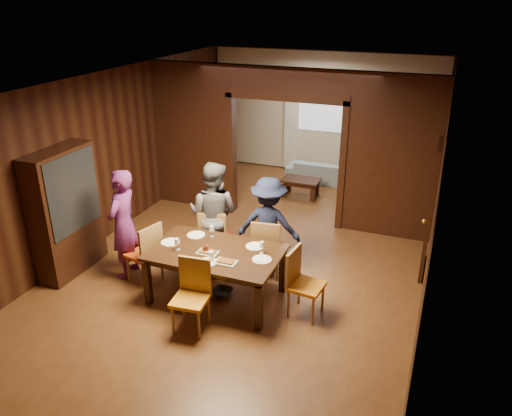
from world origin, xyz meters
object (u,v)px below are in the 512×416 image
at_px(coffee_table, 301,188).
at_px(person_purple, 123,224).
at_px(sofa, 324,172).
at_px(chair_right, 306,284).
at_px(person_grey, 214,214).
at_px(hutch, 66,212).
at_px(person_navy, 269,225).
at_px(chair_left, 143,252).
at_px(chair_far_r, 268,246).
at_px(chair_near, 190,298).
at_px(dining_table, 216,274).
at_px(chair_far_l, 215,236).

bearing_deg(coffee_table, person_purple, -111.57).
xyz_separation_m(sofa, chair_right, (1.04, -5.19, 0.23)).
xyz_separation_m(person_grey, hutch, (-2.02, -1.02, 0.13)).
xyz_separation_m(person_navy, chair_right, (0.90, -0.98, -0.29)).
height_order(chair_left, chair_far_r, same).
distance_m(person_navy, chair_left, 1.96).
xyz_separation_m(person_grey, person_navy, (0.89, 0.12, -0.09)).
distance_m(chair_left, chair_near, 1.49).
bearing_deg(chair_near, dining_table, 85.21).
relative_size(person_grey, chair_far_l, 1.79).
height_order(person_navy, chair_left, person_navy).
height_order(person_purple, hutch, hutch).
xyz_separation_m(chair_far_l, chair_far_r, (0.92, -0.02, 0.00)).
bearing_deg(hutch, sofa, 62.62).
xyz_separation_m(chair_left, chair_far_l, (0.78, 0.88, 0.00)).
xyz_separation_m(chair_right, chair_near, (-1.31, -0.86, 0.00)).
distance_m(sofa, chair_far_r, 4.38).
bearing_deg(sofa, chair_near, 87.38).
bearing_deg(person_navy, person_grey, 0.10).
distance_m(chair_right, chair_far_r, 1.19).
bearing_deg(person_purple, dining_table, 82.73).
relative_size(person_grey, hutch, 0.87).
height_order(person_purple, coffee_table, person_purple).
height_order(dining_table, chair_right, chair_right).
bearing_deg(chair_near, coffee_table, 84.26).
height_order(dining_table, chair_far_r, chair_far_r).
relative_size(person_purple, chair_near, 1.79).
bearing_deg(chair_left, sofa, 178.97).
bearing_deg(chair_far_l, person_purple, 20.57).
distance_m(person_purple, chair_right, 2.93).
xyz_separation_m(chair_far_l, chair_near, (0.46, -1.71, 0.00)).
bearing_deg(chair_near, hutch, 158.76).
bearing_deg(person_grey, chair_far_l, 145.86).
height_order(person_grey, sofa, person_grey).
height_order(person_grey, dining_table, person_grey).
relative_size(dining_table, hutch, 0.92).
bearing_deg(person_navy, dining_table, 60.30).
bearing_deg(chair_right, hutch, 99.38).
bearing_deg(chair_near, chair_far_l, 99.67).
bearing_deg(chair_far_r, dining_table, 53.95).
xyz_separation_m(coffee_table, chair_far_r, (0.43, -3.30, 0.28)).
relative_size(chair_far_l, chair_near, 1.00).
relative_size(coffee_table, hutch, 0.40).
relative_size(person_navy, chair_far_l, 1.60).
height_order(person_navy, chair_near, person_navy).
height_order(chair_left, chair_far_l, same).
relative_size(person_navy, chair_near, 1.60).
bearing_deg(chair_near, person_navy, 71.91).
bearing_deg(chair_far_r, sofa, -95.83).
bearing_deg(dining_table, chair_far_r, 62.19).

